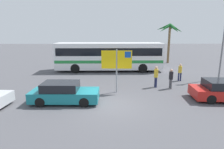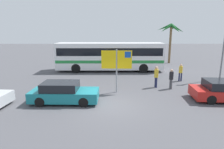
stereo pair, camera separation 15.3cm
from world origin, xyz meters
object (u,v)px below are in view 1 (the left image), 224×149
at_px(ferry_sign, 117,61).
at_px(pedestrian_crossing_lot, 156,75).
at_px(car_teal, 64,93).
at_px(pedestrian_near_sign, 180,71).
at_px(pedestrian_by_bus, 171,77).
at_px(bus_front_coach, 109,55).

distance_m(ferry_sign, pedestrian_crossing_lot, 3.66).
relative_size(car_teal, pedestrian_crossing_lot, 2.48).
xyz_separation_m(pedestrian_crossing_lot, pedestrian_near_sign, (2.68, 2.00, -0.09)).
xyz_separation_m(car_teal, pedestrian_crossing_lot, (6.64, 3.30, 0.38)).
bearing_deg(pedestrian_near_sign, pedestrian_by_bus, 171.33).
xyz_separation_m(bus_front_coach, pedestrian_crossing_lot, (3.77, -6.82, -0.77)).
height_order(car_teal, pedestrian_by_bus, pedestrian_by_bus).
relative_size(bus_front_coach, pedestrian_crossing_lot, 6.90).
distance_m(pedestrian_near_sign, pedestrian_by_bus, 2.91).
distance_m(ferry_sign, pedestrian_by_bus, 4.55).
height_order(bus_front_coach, pedestrian_by_bus, bus_front_coach).
relative_size(ferry_sign, car_teal, 0.75).
height_order(ferry_sign, pedestrian_by_bus, ferry_sign).
distance_m(bus_front_coach, pedestrian_crossing_lot, 7.83).
distance_m(ferry_sign, pedestrian_near_sign, 6.84).
relative_size(car_teal, pedestrian_near_sign, 2.70).
xyz_separation_m(ferry_sign, pedestrian_by_bus, (4.25, 0.84, -1.40)).
xyz_separation_m(ferry_sign, pedestrian_crossing_lot, (3.17, 1.26, -1.31)).
relative_size(pedestrian_near_sign, pedestrian_by_bus, 1.00).
distance_m(bus_front_coach, pedestrian_by_bus, 8.75).
distance_m(bus_front_coach, car_teal, 10.58).
distance_m(car_teal, pedestrian_crossing_lot, 7.42).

